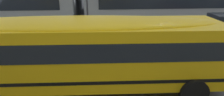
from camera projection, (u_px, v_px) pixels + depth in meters
ground_plane at (98, 67)px, 9.00m from camera, size 400.00×400.00×0.00m
sidewalk_far at (97, 29)px, 15.66m from camera, size 120.00×3.00×0.01m
lane_centreline at (98, 67)px, 9.00m from camera, size 110.00×0.16×0.01m
school_bus at (68, 49)px, 6.74m from camera, size 12.27×3.12×2.73m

